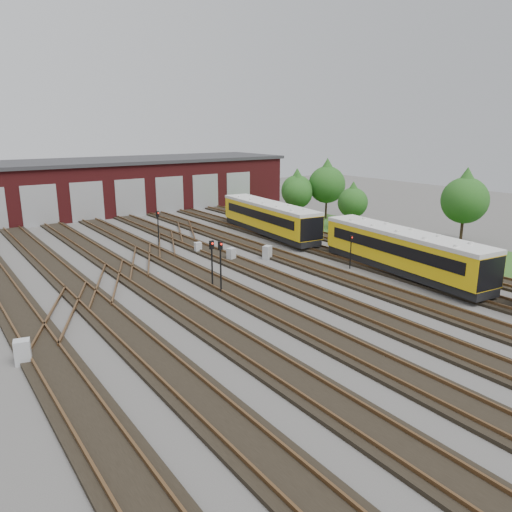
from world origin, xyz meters
TOP-DOWN VIEW (x-y plane):
  - ground at (0.00, 0.00)m, footprint 120.00×120.00m
  - track_network at (-0.17, 0.59)m, footprint 30.40×70.00m
  - maintenance_shed at (-0.01, 39.97)m, footprint 51.00×12.50m
  - grass_verge at (19.00, 10.00)m, footprint 8.00×55.00m
  - metro_train at (10.00, 0.19)m, footprint 3.87×46.28m
  - signal_mast_0 at (-2.53, 5.47)m, footprint 0.28×0.27m
  - signal_mast_1 at (-2.74, 4.02)m, footprint 0.28×0.27m
  - signal_mast_2 at (-0.47, 18.54)m, footprint 0.29×0.28m
  - signal_mast_3 at (8.24, 3.53)m, footprint 0.22×0.21m
  - relay_cabinet_0 at (-15.00, 0.87)m, footprint 0.80×0.72m
  - relay_cabinet_2 at (1.19, 14.32)m, footprint 0.58×0.50m
  - relay_cabinet_3 at (2.13, 10.56)m, footprint 0.74×0.67m
  - relay_cabinet_4 at (4.76, 9.30)m, footprint 0.82×0.77m
  - tree_0 at (17.60, 21.27)m, footprint 3.52×3.52m
  - tree_1 at (17.31, 20.80)m, footprint 3.29×3.29m
  - tree_2 at (20.84, 19.90)m, footprint 4.16×4.16m
  - tree_3 at (18.56, 13.56)m, footprint 3.03×3.03m
  - tree_4 at (22.64, 3.79)m, footprint 4.15×4.15m
  - bush_1 at (19.98, 10.00)m, footprint 1.42×1.42m
  - bush_2 at (18.57, 29.94)m, footprint 1.54×1.54m

SIDE VIEW (x-z plane):
  - ground at x=0.00m, z-range 0.00..0.00m
  - grass_verge at x=19.00m, z-range 0.00..0.05m
  - track_network at x=-0.17m, z-range -0.06..0.27m
  - relay_cabinet_2 at x=1.19m, z-range 0.00..0.90m
  - relay_cabinet_3 at x=2.13m, z-range 0.00..1.02m
  - relay_cabinet_4 at x=4.76m, z-range 0.00..1.10m
  - relay_cabinet_0 at x=-15.00m, z-range 0.00..1.15m
  - bush_1 at x=19.98m, z-range 0.00..1.42m
  - bush_2 at x=18.57m, z-range 0.00..1.54m
  - signal_mast_3 at x=8.24m, z-range 0.37..2.91m
  - metro_train at x=10.00m, z-range 0.37..3.28m
  - signal_mast_2 at x=-0.47m, z-range 0.44..3.56m
  - signal_mast_0 at x=-2.53m, z-range 0.47..3.66m
  - signal_mast_1 at x=-2.74m, z-range 0.48..3.93m
  - maintenance_shed at x=-0.01m, z-range 0.03..6.38m
  - tree_3 at x=18.56m, z-range 0.71..5.73m
  - tree_1 at x=17.31m, z-range 0.78..6.22m
  - tree_0 at x=17.60m, z-range 0.83..6.67m
  - tree_4 at x=22.64m, z-range 0.98..7.86m
  - tree_2 at x=20.84m, z-range 0.98..7.88m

